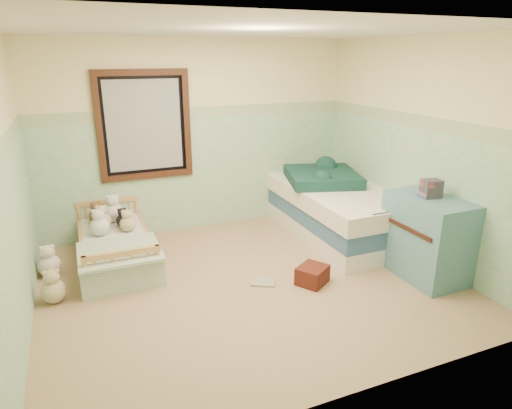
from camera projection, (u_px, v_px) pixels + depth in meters
name	position (u px, v px, depth m)	size (l,w,h in m)	color
floor	(249.00, 283.00, 4.71)	(4.20, 3.60, 0.02)	#9A7758
ceiling	(248.00, 28.00, 3.90)	(4.20, 3.60, 0.02)	silver
wall_back	(199.00, 137.00, 5.88)	(4.20, 0.04, 2.50)	beige
wall_front	(356.00, 233.00, 2.73)	(4.20, 0.04, 2.50)	beige
wall_left	(5.00, 192.00, 3.54)	(0.04, 3.60, 2.50)	beige
wall_right	(419.00, 151.00, 5.07)	(0.04, 3.60, 2.50)	beige
wainscot_mint	(200.00, 174.00, 6.03)	(4.20, 0.01, 1.50)	#70AC81
border_strip	(198.00, 113.00, 5.76)	(4.20, 0.01, 0.15)	slate
window_frame	(144.00, 126.00, 5.53)	(1.16, 0.06, 1.36)	black
window_blinds	(144.00, 126.00, 5.54)	(0.92, 0.01, 1.12)	#B2B2AF
toddler_bed_frame	(117.00, 254.00, 5.15)	(0.77, 1.53, 0.20)	#B98B44
toddler_mattress	(115.00, 241.00, 5.09)	(0.70, 1.47, 0.12)	silver
patchwork_quilt	(119.00, 251.00, 4.65)	(0.83, 0.77, 0.03)	#7C9ECB
plush_bed_brown	(97.00, 216.00, 5.43)	(0.19, 0.19, 0.19)	brown
plush_bed_white	(114.00, 213.00, 5.49)	(0.24, 0.24, 0.24)	silver
plush_bed_tan	(103.00, 221.00, 5.25)	(0.21, 0.21, 0.21)	#C1B088
plush_bed_dark	(123.00, 220.00, 5.34)	(0.16, 0.16, 0.16)	black
plush_floor_cream	(49.00, 265.00, 4.82)	(0.24, 0.24, 0.24)	silver
plush_floor_tan	(54.00, 291.00, 4.30)	(0.23, 0.23, 0.23)	#C1B088
twin_bed_frame	(335.00, 226.00, 5.93)	(1.06, 2.13, 0.22)	white
twin_boxspring	(336.00, 211.00, 5.86)	(1.06, 2.13, 0.22)	navy
twin_mattress	(337.00, 195.00, 5.79)	(1.11, 2.17, 0.22)	white
teal_blanket	(322.00, 177.00, 5.98)	(0.91, 0.96, 0.14)	#0F4039
dresser	(427.00, 237.00, 4.73)	(0.55, 0.88, 0.88)	teal
book_stack	(431.00, 189.00, 4.58)	(0.19, 0.15, 0.19)	#432E2E
red_pillow	(312.00, 275.00, 4.66)	(0.30, 0.27, 0.19)	maroon
floor_book	(263.00, 282.00, 4.69)	(0.25, 0.19, 0.02)	gold
extra_plush_0	(128.00, 224.00, 5.20)	(0.18, 0.18, 0.18)	#C1B088
extra_plush_1	(100.00, 226.00, 5.08)	(0.22, 0.22, 0.22)	silver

